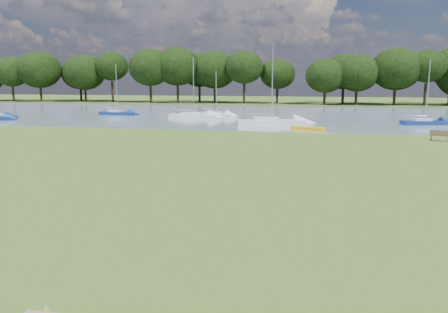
% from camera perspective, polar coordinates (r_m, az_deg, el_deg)
% --- Properties ---
extents(ground, '(220.00, 220.00, 0.00)m').
position_cam_1_polar(ground, '(21.28, 0.41, -3.84)').
color(ground, '#596E28').
extents(river, '(220.00, 40.00, 0.10)m').
position_cam_1_polar(river, '(62.61, 7.76, 5.32)').
color(river, gray).
rests_on(river, ground).
extents(far_bank, '(220.00, 20.00, 0.40)m').
position_cam_1_polar(far_bank, '(92.51, 8.97, 6.81)').
color(far_bank, '#4C6626').
rests_on(far_bank, ground).
extents(riverbank_bench, '(1.56, 0.99, 0.93)m').
position_cam_1_polar(riverbank_bench, '(40.55, 26.36, 2.46)').
color(riverbank_bench, brown).
rests_on(riverbank_bench, ground).
extents(kayak, '(3.50, 1.86, 0.34)m').
position_cam_1_polar(kayak, '(44.55, 10.85, 3.61)').
color(kayak, '#E8A409').
rests_on(kayak, river).
extents(tree_line, '(153.47, 9.53, 11.53)m').
position_cam_1_polar(tree_line, '(88.32, 12.98, 10.96)').
color(tree_line, black).
rests_on(tree_line, far_bank).
extents(sailboat_0, '(7.84, 3.71, 8.83)m').
position_cam_1_polar(sailboat_0, '(49.07, 6.14, 4.70)').
color(sailboat_0, silver).
rests_on(sailboat_0, river).
extents(sailboat_2, '(5.78, 3.81, 6.15)m').
position_cam_1_polar(sailboat_2, '(60.04, -1.08, 5.63)').
color(sailboat_2, silver).
rests_on(sailboat_2, river).
extents(sailboat_5, '(5.51, 2.73, 7.18)m').
position_cam_1_polar(sailboat_5, '(53.91, 24.77, 4.24)').
color(sailboat_5, navy).
rests_on(sailboat_5, river).
extents(sailboat_7, '(5.17, 1.46, 7.08)m').
position_cam_1_polar(sailboat_7, '(64.27, -13.77, 5.66)').
color(sailboat_7, navy).
rests_on(sailboat_7, river).
extents(sailboat_8, '(6.66, 2.31, 7.81)m').
position_cam_1_polar(sailboat_8, '(57.84, -4.03, 5.46)').
color(sailboat_8, silver).
rests_on(sailboat_8, river).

